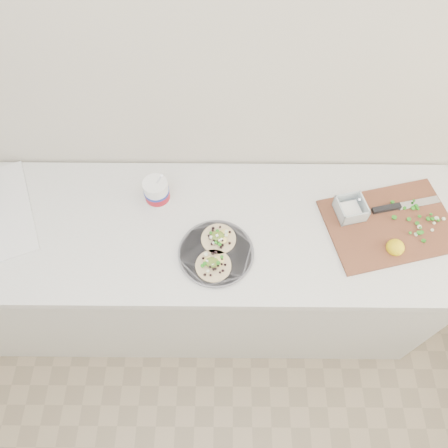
{
  "coord_description": "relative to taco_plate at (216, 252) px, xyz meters",
  "views": [
    {
      "loc": [
        0.25,
        0.52,
        2.41
      ],
      "look_at": [
        0.24,
        1.39,
        0.96
      ],
      "focal_mm": 35.0,
      "sensor_mm": 36.0,
      "label": 1
    }
  ],
  "objects": [
    {
      "name": "cutboard",
      "position": [
        0.68,
        0.14,
        0.0
      ],
      "size": [
        0.57,
        0.46,
        0.08
      ],
      "rotation": [
        0.0,
        0.0,
        0.24
      ],
      "color": "brown",
      "rests_on": "counter"
    },
    {
      "name": "taco_plate",
      "position": [
        0.0,
        0.0,
        0.0
      ],
      "size": [
        0.29,
        0.3,
        0.04
      ],
      "rotation": [
        0.0,
        0.0,
        -0.42
      ],
      "color": "#5C5B63",
      "rests_on": "counter"
    },
    {
      "name": "counter",
      "position": [
        -0.21,
        0.14,
        -0.47
      ],
      "size": [
        2.44,
        0.66,
        0.9
      ],
      "color": "silver",
      "rests_on": "ground"
    },
    {
      "name": "tub",
      "position": [
        -0.24,
        0.25,
        0.05
      ],
      "size": [
        0.1,
        0.1,
        0.23
      ],
      "rotation": [
        0.0,
        0.0,
        0.16
      ],
      "color": "white",
      "rests_on": "counter"
    }
  ]
}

